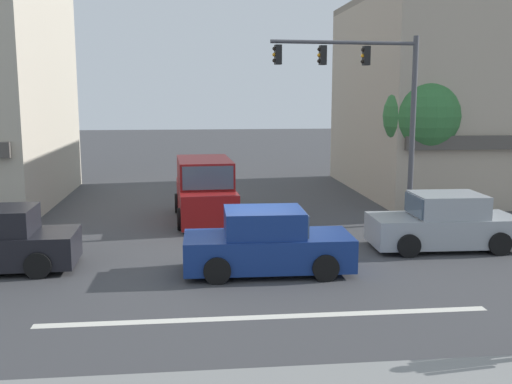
{
  "coord_description": "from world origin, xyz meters",
  "views": [
    {
      "loc": [
        -1.44,
        -14.65,
        4.35
      ],
      "look_at": [
        0.37,
        2.0,
        1.6
      ],
      "focal_mm": 42.0,
      "sensor_mm": 36.0,
      "label": 1
    }
  ],
  "objects_px": {
    "street_tree": "(422,117)",
    "sedan_approaching_near": "(267,244)",
    "van_parked_curbside": "(205,191)",
    "traffic_light_mast": "(376,95)",
    "sedan_crossing_rightbound": "(444,224)"
  },
  "relations": [
    {
      "from": "street_tree",
      "to": "sedan_approaching_near",
      "type": "relative_size",
      "value": 1.2
    },
    {
      "from": "street_tree",
      "to": "van_parked_curbside",
      "type": "relative_size",
      "value": 1.06
    },
    {
      "from": "traffic_light_mast",
      "to": "van_parked_curbside",
      "type": "distance_m",
      "value": 6.63
    },
    {
      "from": "traffic_light_mast",
      "to": "sedan_approaching_near",
      "type": "relative_size",
      "value": 1.5
    },
    {
      "from": "van_parked_curbside",
      "to": "sedan_crossing_rightbound",
      "type": "distance_m",
      "value": 8.16
    },
    {
      "from": "street_tree",
      "to": "sedan_approaching_near",
      "type": "distance_m",
      "value": 10.46
    },
    {
      "from": "traffic_light_mast",
      "to": "street_tree",
      "type": "bearing_deg",
      "value": 45.4
    },
    {
      "from": "traffic_light_mast",
      "to": "sedan_approaching_near",
      "type": "height_order",
      "value": "traffic_light_mast"
    },
    {
      "from": "sedan_crossing_rightbound",
      "to": "sedan_approaching_near",
      "type": "xyz_separation_m",
      "value": [
        -5.27,
        -1.73,
        0.0
      ]
    },
    {
      "from": "sedan_approaching_near",
      "to": "street_tree",
      "type": "bearing_deg",
      "value": 47.88
    },
    {
      "from": "van_parked_curbside",
      "to": "sedan_crossing_rightbound",
      "type": "height_order",
      "value": "van_parked_curbside"
    },
    {
      "from": "traffic_light_mast",
      "to": "sedan_crossing_rightbound",
      "type": "xyz_separation_m",
      "value": [
        1.12,
        -3.1,
        -3.59
      ]
    },
    {
      "from": "street_tree",
      "to": "sedan_crossing_rightbound",
      "type": "bearing_deg",
      "value": -104.53
    },
    {
      "from": "sedan_crossing_rightbound",
      "to": "traffic_light_mast",
      "type": "bearing_deg",
      "value": 109.79
    },
    {
      "from": "street_tree",
      "to": "van_parked_curbside",
      "type": "xyz_separation_m",
      "value": [
        -8.12,
        -1.01,
        -2.51
      ]
    }
  ]
}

